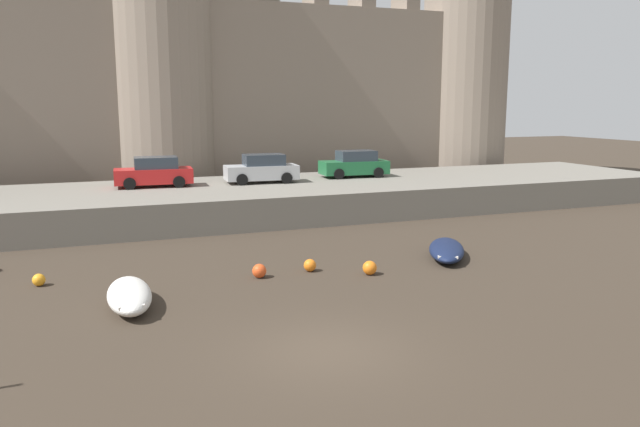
{
  "coord_description": "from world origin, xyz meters",
  "views": [
    {
      "loc": [
        -5.5,
        -13.69,
        6.1
      ],
      "look_at": [
        1.85,
        5.24,
        2.5
      ],
      "focal_mm": 35.0,
      "sensor_mm": 36.0,
      "label": 1
    }
  ],
  "objects_px": {
    "rowboat_midflat_centre": "(447,250)",
    "mooring_buoy_near_shore": "(370,268)",
    "car_quay_west": "(355,164)",
    "mooring_buoy_mid_mud": "(259,271)",
    "car_quay_centre_west": "(154,172)",
    "mooring_buoy_near_channel": "(310,265)",
    "rowboat_near_channel_left": "(129,295)",
    "mooring_buoy_off_centre": "(39,280)",
    "car_quay_east": "(262,169)"
  },
  "relations": [
    {
      "from": "rowboat_midflat_centre",
      "to": "mooring_buoy_near_shore",
      "type": "bearing_deg",
      "value": -163.28
    },
    {
      "from": "car_quay_west",
      "to": "mooring_buoy_mid_mud",
      "type": "bearing_deg",
      "value": -125.47
    },
    {
      "from": "car_quay_centre_west",
      "to": "mooring_buoy_near_channel",
      "type": "bearing_deg",
      "value": -74.2
    },
    {
      "from": "rowboat_near_channel_left",
      "to": "mooring_buoy_mid_mud",
      "type": "relative_size",
      "value": 6.88
    },
    {
      "from": "rowboat_midflat_centre",
      "to": "mooring_buoy_off_centre",
      "type": "relative_size",
      "value": 9.41
    },
    {
      "from": "mooring_buoy_mid_mud",
      "to": "car_quay_centre_west",
      "type": "distance_m",
      "value": 14.23
    },
    {
      "from": "rowboat_midflat_centre",
      "to": "mooring_buoy_near_channel",
      "type": "bearing_deg",
      "value": 179.9
    },
    {
      "from": "mooring_buoy_off_centre",
      "to": "car_quay_east",
      "type": "bearing_deg",
      "value": 46.38
    },
    {
      "from": "rowboat_near_channel_left",
      "to": "car_quay_east",
      "type": "relative_size",
      "value": 0.82
    },
    {
      "from": "mooring_buoy_off_centre",
      "to": "mooring_buoy_near_shore",
      "type": "xyz_separation_m",
      "value": [
        11.05,
        -2.79,
        0.04
      ]
    },
    {
      "from": "car_quay_west",
      "to": "car_quay_east",
      "type": "relative_size",
      "value": 1.0
    },
    {
      "from": "mooring_buoy_off_centre",
      "to": "mooring_buoy_near_channel",
      "type": "xyz_separation_m",
      "value": [
        9.2,
        -1.58,
        0.02
      ]
    },
    {
      "from": "mooring_buoy_mid_mud",
      "to": "mooring_buoy_near_shore",
      "type": "distance_m",
      "value": 3.96
    },
    {
      "from": "car_quay_centre_west",
      "to": "car_quay_east",
      "type": "bearing_deg",
      "value": -4.04
    },
    {
      "from": "mooring_buoy_near_shore",
      "to": "car_quay_centre_west",
      "type": "xyz_separation_m",
      "value": [
        -5.75,
        14.99,
        2.14
      ]
    },
    {
      "from": "car_quay_centre_west",
      "to": "rowboat_midflat_centre",
      "type": "bearing_deg",
      "value": -54.8
    },
    {
      "from": "mooring_buoy_off_centre",
      "to": "mooring_buoy_near_shore",
      "type": "distance_m",
      "value": 11.39
    },
    {
      "from": "car_quay_west",
      "to": "car_quay_centre_west",
      "type": "height_order",
      "value": "same"
    },
    {
      "from": "car_quay_east",
      "to": "mooring_buoy_mid_mud",
      "type": "bearing_deg",
      "value": -106.5
    },
    {
      "from": "mooring_buoy_mid_mud",
      "to": "car_quay_centre_west",
      "type": "height_order",
      "value": "car_quay_centre_west"
    },
    {
      "from": "car_quay_centre_west",
      "to": "rowboat_near_channel_left",
      "type": "bearing_deg",
      "value": -99.46
    },
    {
      "from": "rowboat_midflat_centre",
      "to": "mooring_buoy_off_centre",
      "type": "bearing_deg",
      "value": 173.95
    },
    {
      "from": "rowboat_midflat_centre",
      "to": "car_quay_west",
      "type": "xyz_separation_m",
      "value": [
        2.28,
        14.0,
        2.07
      ]
    },
    {
      "from": "rowboat_near_channel_left",
      "to": "rowboat_midflat_centre",
      "type": "bearing_deg",
      "value": 8.66
    },
    {
      "from": "mooring_buoy_near_shore",
      "to": "car_quay_east",
      "type": "relative_size",
      "value": 0.12
    },
    {
      "from": "rowboat_midflat_centre",
      "to": "car_quay_east",
      "type": "distance_m",
      "value": 14.06
    },
    {
      "from": "rowboat_near_channel_left",
      "to": "mooring_buoy_off_centre",
      "type": "xyz_separation_m",
      "value": [
        -2.68,
        3.47,
        -0.19
      ]
    },
    {
      "from": "mooring_buoy_off_centre",
      "to": "mooring_buoy_near_shore",
      "type": "relative_size",
      "value": 0.83
    },
    {
      "from": "mooring_buoy_near_channel",
      "to": "car_quay_centre_west",
      "type": "height_order",
      "value": "car_quay_centre_west"
    },
    {
      "from": "car_quay_east",
      "to": "car_quay_centre_west",
      "type": "xyz_separation_m",
      "value": [
        -5.94,
        0.42,
        0.0
      ]
    },
    {
      "from": "rowboat_near_channel_left",
      "to": "car_quay_centre_west",
      "type": "relative_size",
      "value": 0.82
    },
    {
      "from": "mooring_buoy_mid_mud",
      "to": "car_quay_centre_west",
      "type": "xyz_separation_m",
      "value": [
        -1.93,
        13.93,
        2.14
      ]
    },
    {
      "from": "mooring_buoy_near_channel",
      "to": "car_quay_east",
      "type": "xyz_separation_m",
      "value": [
        2.04,
        13.37,
        2.16
      ]
    },
    {
      "from": "rowboat_midflat_centre",
      "to": "mooring_buoy_near_channel",
      "type": "xyz_separation_m",
      "value": [
        -5.83,
        0.01,
        -0.09
      ]
    },
    {
      "from": "mooring_buoy_near_channel",
      "to": "car_quay_west",
      "type": "xyz_separation_m",
      "value": [
        8.11,
        13.99,
        2.16
      ]
    },
    {
      "from": "mooring_buoy_near_channel",
      "to": "car_quay_centre_west",
      "type": "xyz_separation_m",
      "value": [
        -3.9,
        13.79,
        2.16
      ]
    },
    {
      "from": "mooring_buoy_mid_mud",
      "to": "car_quay_east",
      "type": "bearing_deg",
      "value": 73.5
    },
    {
      "from": "car_quay_centre_west",
      "to": "mooring_buoy_off_centre",
      "type": "bearing_deg",
      "value": -113.45
    },
    {
      "from": "rowboat_near_channel_left",
      "to": "mooring_buoy_near_shore",
      "type": "height_order",
      "value": "rowboat_near_channel_left"
    },
    {
      "from": "mooring_buoy_off_centre",
      "to": "car_quay_centre_west",
      "type": "distance_m",
      "value": 13.48
    },
    {
      "from": "mooring_buoy_off_centre",
      "to": "mooring_buoy_near_channel",
      "type": "relative_size",
      "value": 0.92
    },
    {
      "from": "mooring_buoy_off_centre",
      "to": "car_quay_east",
      "type": "height_order",
      "value": "car_quay_east"
    },
    {
      "from": "rowboat_near_channel_left",
      "to": "rowboat_midflat_centre",
      "type": "distance_m",
      "value": 12.49
    },
    {
      "from": "mooring_buoy_near_shore",
      "to": "mooring_buoy_mid_mud",
      "type": "bearing_deg",
      "value": 164.53
    },
    {
      "from": "mooring_buoy_near_channel",
      "to": "mooring_buoy_off_centre",
      "type": "bearing_deg",
      "value": 170.24
    },
    {
      "from": "mooring_buoy_near_shore",
      "to": "rowboat_near_channel_left",
      "type": "bearing_deg",
      "value": -175.32
    },
    {
      "from": "rowboat_midflat_centre",
      "to": "car_quay_west",
      "type": "distance_m",
      "value": 14.34
    },
    {
      "from": "mooring_buoy_mid_mud",
      "to": "mooring_buoy_near_shore",
      "type": "xyz_separation_m",
      "value": [
        3.82,
        -1.06,
        0.01
      ]
    },
    {
      "from": "rowboat_midflat_centre",
      "to": "mooring_buoy_near_shore",
      "type": "height_order",
      "value": "rowboat_midflat_centre"
    },
    {
      "from": "mooring_buoy_near_shore",
      "to": "car_quay_west",
      "type": "bearing_deg",
      "value": 67.62
    }
  ]
}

